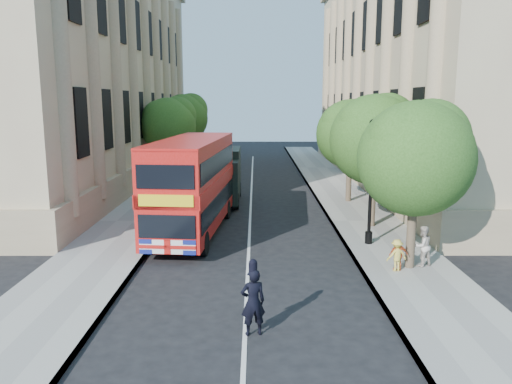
{
  "coord_description": "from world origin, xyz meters",
  "views": [
    {
      "loc": [
        0.27,
        -14.1,
        6.0
      ],
      "look_at": [
        0.3,
        6.04,
        2.3
      ],
      "focal_mm": 35.0,
      "sensor_mm": 36.0,
      "label": 1
    }
  ],
  "objects_px": {
    "lamp_post": "(371,187)",
    "box_van": "(220,177)",
    "double_decker_bus": "(193,183)",
    "police_constable": "(253,302)",
    "woman_pedestrian": "(422,246)"
  },
  "relations": [
    {
      "from": "lamp_post",
      "to": "box_van",
      "type": "height_order",
      "value": "lamp_post"
    },
    {
      "from": "double_decker_bus",
      "to": "lamp_post",
      "type": "bearing_deg",
      "value": -10.14
    },
    {
      "from": "box_van",
      "to": "double_decker_bus",
      "type": "bearing_deg",
      "value": -96.14
    },
    {
      "from": "lamp_post",
      "to": "double_decker_bus",
      "type": "relative_size",
      "value": 0.55
    },
    {
      "from": "police_constable",
      "to": "woman_pedestrian",
      "type": "height_order",
      "value": "police_constable"
    },
    {
      "from": "box_van",
      "to": "police_constable",
      "type": "xyz_separation_m",
      "value": [
        2.01,
        -17.03,
        -0.65
      ]
    },
    {
      "from": "lamp_post",
      "to": "police_constable",
      "type": "xyz_separation_m",
      "value": [
        -4.79,
        -8.0,
        -1.62
      ]
    },
    {
      "from": "police_constable",
      "to": "woman_pedestrian",
      "type": "relative_size",
      "value": 1.2
    },
    {
      "from": "lamp_post",
      "to": "woman_pedestrian",
      "type": "xyz_separation_m",
      "value": [
        1.28,
        -2.87,
        -1.65
      ]
    },
    {
      "from": "lamp_post",
      "to": "double_decker_bus",
      "type": "bearing_deg",
      "value": 164.89
    },
    {
      "from": "box_van",
      "to": "police_constable",
      "type": "distance_m",
      "value": 17.16
    },
    {
      "from": "lamp_post",
      "to": "woman_pedestrian",
      "type": "bearing_deg",
      "value": -66.01
    },
    {
      "from": "lamp_post",
      "to": "police_constable",
      "type": "relative_size",
      "value": 2.89
    },
    {
      "from": "police_constable",
      "to": "woman_pedestrian",
      "type": "bearing_deg",
      "value": -154.45
    },
    {
      "from": "lamp_post",
      "to": "box_van",
      "type": "relative_size",
      "value": 0.93
    }
  ]
}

